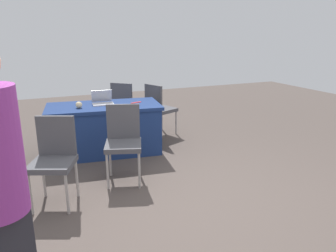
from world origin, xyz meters
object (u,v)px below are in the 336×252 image
object	(u,v)px
chair_tucked_left	(7,128)
chair_by_pillar	(123,138)
chair_near_front	(54,155)
laptop_silver	(103,101)
yarn_ball	(79,105)
chair_aisle	(125,104)
chair_tucked_right	(159,106)
table_foreground	(105,129)
scissors_red	(136,103)

from	to	relation	value
chair_tucked_left	chair_by_pillar	world-z (taller)	chair_by_pillar
chair_near_front	chair_tucked_left	xyz separation A→B (m)	(0.52, -1.44, -0.02)
chair_tucked_left	laptop_silver	world-z (taller)	laptop_silver
chair_near_front	laptop_silver	bearing A→B (deg)	-97.65
yarn_ball	chair_aisle	bearing A→B (deg)	-135.17
chair_tucked_right	chair_aisle	xyz separation A→B (m)	(0.51, -0.41, 0.01)
chair_aisle	laptop_silver	world-z (taller)	laptop_silver
chair_tucked_left	table_foreground	bearing A→B (deg)	-88.15
chair_tucked_left	chair_tucked_right	world-z (taller)	chair_tucked_right
table_foreground	chair_aisle	world-z (taller)	chair_aisle
laptop_silver	scissors_red	distance (m)	0.52
table_foreground	scissors_red	world-z (taller)	scissors_red
yarn_ball	scissors_red	xyz separation A→B (m)	(-0.88, -0.02, -0.04)
chair_near_front	table_foreground	bearing A→B (deg)	-98.97
chair_near_front	chair_tucked_right	size ratio (longest dim) A/B	1.02
chair_tucked_right	scissors_red	bearing A→B (deg)	-69.98
scissors_red	chair_by_pillar	bearing A→B (deg)	48.10
yarn_ball	scissors_red	bearing A→B (deg)	-178.98
chair_aisle	laptop_silver	distance (m)	1.04
table_foreground	chair_near_front	world-z (taller)	chair_near_front
chair_near_front	chair_by_pillar	bearing A→B (deg)	-139.38
chair_aisle	scissors_red	bearing A→B (deg)	-52.65
chair_near_front	chair_by_pillar	distance (m)	0.89
chair_tucked_left	scissors_red	xyz separation A→B (m)	(-1.87, 0.13, 0.23)
chair_tucked_left	chair_aisle	size ratio (longest dim) A/B	0.99
chair_by_pillar	chair_near_front	bearing A→B (deg)	35.76
chair_aisle	chair_by_pillar	distance (m)	2.08
laptop_silver	scissors_red	world-z (taller)	laptop_silver
chair_tucked_left	chair_aisle	world-z (taller)	chair_aisle
table_foreground	chair_aisle	size ratio (longest dim) A/B	1.90
chair_aisle	yarn_ball	size ratio (longest dim) A/B	10.08
chair_tucked_right	laptop_silver	size ratio (longest dim) A/B	2.75
chair_by_pillar	yarn_ball	distance (m)	1.12
table_foreground	scissors_red	xyz separation A→B (m)	(-0.50, 0.05, 0.38)
chair_near_front	scissors_red	xyz separation A→B (m)	(-1.36, -1.31, 0.21)
chair_tucked_right	chair_by_pillar	bearing A→B (deg)	-56.78
chair_aisle	scissors_red	distance (m)	0.98
yarn_ball	chair_near_front	bearing A→B (deg)	69.79
chair_aisle	chair_tucked_left	bearing A→B (deg)	-114.81
table_foreground	chair_by_pillar	bearing A→B (deg)	89.67
table_foreground	yarn_ball	size ratio (longest dim) A/B	19.15
chair_near_front	chair_tucked_right	bearing A→B (deg)	-113.47
table_foreground	laptop_silver	bearing A→B (deg)	-92.80
table_foreground	laptop_silver	distance (m)	0.43
chair_near_front	chair_by_pillar	xyz separation A→B (m)	(-0.85, -0.27, 0.00)
chair_near_front	chair_aisle	bearing A→B (deg)	-99.40
laptop_silver	scissors_red	bearing A→B (deg)	171.53
laptop_silver	table_foreground	bearing A→B (deg)	92.79
table_foreground	scissors_red	bearing A→B (deg)	174.68
table_foreground	chair_tucked_right	bearing A→B (deg)	-156.17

